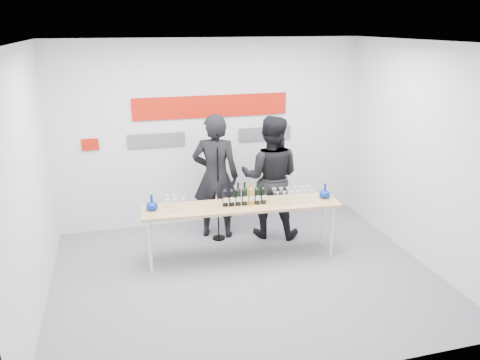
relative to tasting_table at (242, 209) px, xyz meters
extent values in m
plane|color=slate|center=(-0.09, -0.50, -0.76)|extent=(5.00, 5.00, 0.00)
cube|color=silver|center=(-0.09, 1.50, 0.74)|extent=(5.00, 0.04, 3.00)
cube|color=#B51707|center=(-0.09, 1.47, 1.19)|extent=(2.50, 0.02, 0.35)
cube|color=#59595E|center=(-0.99, 1.47, 0.69)|extent=(0.90, 0.02, 0.22)
cube|color=#59595E|center=(0.81, 1.47, 0.69)|extent=(0.90, 0.02, 0.22)
cube|color=#B51707|center=(-1.99, 1.47, 0.69)|extent=(0.25, 0.02, 0.18)
cube|color=tan|center=(0.00, 0.00, 0.04)|extent=(2.77, 0.76, 0.04)
cylinder|color=silver|center=(-1.29, -0.08, -0.37)|extent=(0.05, 0.05, 0.78)
cylinder|color=silver|center=(1.26, -0.28, -0.37)|extent=(0.05, 0.05, 0.78)
cylinder|color=silver|center=(-1.26, 0.28, -0.37)|extent=(0.05, 0.05, 0.78)
cylinder|color=silver|center=(1.29, 0.08, -0.37)|extent=(0.05, 0.05, 0.78)
imported|color=black|center=(-0.18, 0.85, 0.22)|extent=(0.83, 0.68, 1.95)
imported|color=black|center=(0.64, 0.66, 0.20)|extent=(1.14, 1.04, 1.91)
cylinder|color=black|center=(-0.18, 0.70, -0.75)|extent=(0.20, 0.20, 0.02)
cylinder|color=black|center=(-0.18, 0.70, 0.07)|extent=(0.02, 0.02, 1.65)
sphere|color=black|center=(-0.18, 0.67, 0.92)|extent=(0.06, 0.06, 0.06)
camera|label=1|loc=(-1.61, -5.80, 2.45)|focal=35.00mm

